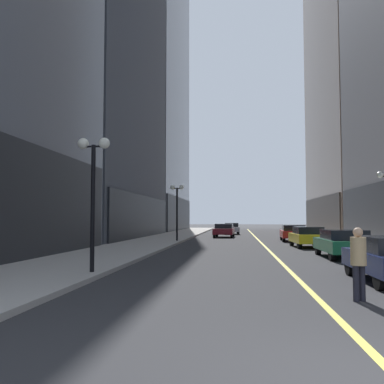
{
  "coord_description": "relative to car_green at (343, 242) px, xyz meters",
  "views": [
    {
      "loc": [
        -1.83,
        -4.96,
        1.83
      ],
      "look_at": [
        -5.54,
        30.55,
        4.05
      ],
      "focal_mm": 40.12,
      "sensor_mm": 36.0,
      "label": 1
    }
  ],
  "objects": [
    {
      "name": "ground_plane",
      "position": [
        -3.08,
        19.27,
        -0.72
      ],
      "size": [
        200.0,
        200.0,
        0.0
      ],
      "primitive_type": "plane",
      "color": "#2D2D30"
    },
    {
      "name": "sidewalk_left",
      "position": [
        -11.33,
        19.27,
        -0.65
      ],
      "size": [
        4.5,
        78.0,
        0.15
      ],
      "primitive_type": "cube",
      "color": "#ADA8A0",
      "rests_on": "ground"
    },
    {
      "name": "sidewalk_right",
      "position": [
        5.17,
        19.27,
        -0.65
      ],
      "size": [
        4.5,
        78.0,
        0.15
      ],
      "primitive_type": "cube",
      "color": "#ADA8A0",
      "rests_on": "ground"
    },
    {
      "name": "lane_centre_stripe",
      "position": [
        -3.08,
        19.27,
        -0.72
      ],
      "size": [
        0.16,
        70.0,
        0.01
      ],
      "primitive_type": "cube",
      "color": "#E5D64C",
      "rests_on": "ground"
    },
    {
      "name": "building_left_mid",
      "position": [
        -20.28,
        18.77,
        15.77
      ],
      "size": [
        13.6,
        24.0,
        33.11
      ],
      "color": "#4C515B",
      "rests_on": "ground"
    },
    {
      "name": "building_left_far",
      "position": [
        -19.08,
        44.27,
        21.88
      ],
      "size": [
        11.21,
        26.0,
        45.39
      ],
      "color": "slate",
      "rests_on": "ground"
    },
    {
      "name": "car_green",
      "position": [
        0.0,
        0.0,
        0.0
      ],
      "size": [
        1.89,
        4.67,
        1.32
      ],
      "color": "#196038",
      "rests_on": "ground"
    },
    {
      "name": "car_yellow",
      "position": [
        -0.45,
        7.24,
        -0.0
      ],
      "size": [
        1.91,
        4.11,
        1.32
      ],
      "color": "yellow",
      "rests_on": "ground"
    },
    {
      "name": "car_red",
      "position": [
        -0.37,
        14.85,
        -0.0
      ],
      "size": [
        2.11,
        4.49,
        1.32
      ],
      "color": "#B21919",
      "rests_on": "ground"
    },
    {
      "name": "car_maroon",
      "position": [
        -6.16,
        21.83,
        -0.0
      ],
      "size": [
        2.09,
        4.25,
        1.32
      ],
      "color": "maroon",
      "rests_on": "ground"
    },
    {
      "name": "car_silver",
      "position": [
        -5.53,
        30.14,
        -0.0
      ],
      "size": [
        1.88,
        4.12,
        1.32
      ],
      "color": "#B7B7BC",
      "rests_on": "ground"
    },
    {
      "name": "pedestrian_in_tan_trench",
      "position": [
        -2.21,
        -10.74,
        0.23
      ],
      "size": [
        0.45,
        0.45,
        1.63
      ],
      "color": "black",
      "rests_on": "ground"
    },
    {
      "name": "street_lamp_left_near",
      "position": [
        -9.48,
        -7.43,
        2.54
      ],
      "size": [
        1.06,
        0.36,
        4.43
      ],
      "color": "black",
      "rests_on": "ground"
    },
    {
      "name": "street_lamp_left_far",
      "position": [
        -9.48,
        11.94,
        2.54
      ],
      "size": [
        1.06,
        0.36,
        4.43
      ],
      "color": "black",
      "rests_on": "ground"
    }
  ]
}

